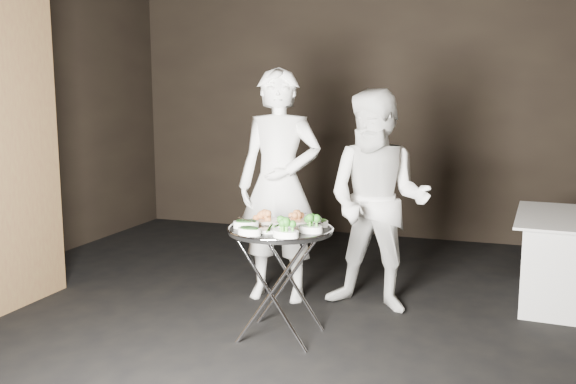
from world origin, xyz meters
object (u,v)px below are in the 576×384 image
(waiter_left, at_px, (279,185))
(waiter_right, at_px, (378,202))
(tray_stand, at_px, (281,278))
(serving_tray, at_px, (280,230))

(waiter_left, height_order, waiter_right, waiter_left)
(tray_stand, height_order, waiter_left, waiter_left)
(tray_stand, xyz_separation_m, waiter_right, (0.49, 0.74, 0.41))
(serving_tray, distance_m, waiter_left, 0.82)
(serving_tray, height_order, waiter_left, waiter_left)
(waiter_left, bearing_deg, serving_tray, -73.70)
(waiter_left, relative_size, waiter_right, 1.10)
(serving_tray, xyz_separation_m, waiter_right, (0.49, 0.74, 0.09))
(serving_tray, bearing_deg, waiter_left, 110.32)
(tray_stand, bearing_deg, serving_tray, 0.00)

